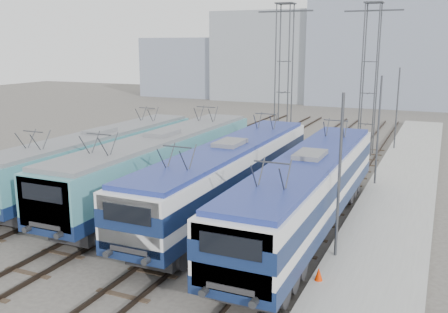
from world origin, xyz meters
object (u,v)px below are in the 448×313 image
mast_mid (378,133)px  safety_cone (319,274)px  mast_rear (397,110)px  locomotive_far_right (308,187)px  locomotive_far_left (99,156)px  locomotive_center_left (161,161)px  catenary_tower_west (284,72)px  mast_front (339,180)px  catenary_tower_east (370,73)px  locomotive_center_right (228,172)px

mast_mid → safety_cone: size_ratio=14.21×
mast_rear → locomotive_far_right: bearing=-94.9°
locomotive_far_left → mast_rear: 24.89m
locomotive_far_right → mast_mid: 9.88m
locomotive_far_right → locomotive_far_left: bearing=171.2°
locomotive_center_left → locomotive_far_right: bearing=-12.0°
catenary_tower_west → safety_cone: 24.84m
locomotive_far_left → catenary_tower_west: 17.52m
locomotive_far_right → mast_front: size_ratio=2.65×
locomotive_far_right → catenary_tower_east: 20.10m
catenary_tower_east → mast_front: size_ratio=1.71×
catenary_tower_west → mast_mid: size_ratio=1.71×
locomotive_center_right → locomotive_far_right: bearing=-14.5°
catenary_tower_east → mast_rear: catenary_tower_east is taller
catenary_tower_east → safety_cone: size_ratio=24.36×
mast_mid → locomotive_far_left: bearing=-153.8°
locomotive_far_right → catenary_tower_east: catenary_tower_east is taller
catenary_tower_west → mast_rear: size_ratio=1.71×
catenary_tower_east → mast_mid: catenary_tower_east is taller
locomotive_far_right → catenary_tower_east: bearing=90.7°
mast_front → mast_rear: (0.00, 24.00, 0.00)m
locomotive_far_right → mast_front: mast_front is taller
locomotive_far_right → mast_mid: bearing=79.1°
locomotive_far_right → catenary_tower_west: catenary_tower_west is taller
locomotive_center_right → mast_front: mast_front is taller
locomotive_far_left → mast_mid: 17.15m
catenary_tower_east → mast_rear: 4.28m
catenary_tower_west → safety_cone: catenary_tower_west is taller
locomotive_center_left → safety_cone: size_ratio=38.16×
locomotive_far_left → mast_front: 16.04m
locomotive_far_left → locomotive_center_left: locomotive_center_left is taller
locomotive_far_left → catenary_tower_east: catenary_tower_east is taller
locomotive_far_left → catenary_tower_west: bearing=66.5°
mast_front → locomotive_far_left: bearing=163.8°
locomotive_far_left → mast_rear: size_ratio=2.53×
catenary_tower_east → safety_cone: catenary_tower_east is taller
mast_mid → mast_rear: bearing=90.0°
locomotive_center_left → catenary_tower_west: 16.46m
catenary_tower_west → mast_front: size_ratio=1.71×
locomotive_far_left → locomotive_center_left: size_ratio=0.94×
mast_mid → safety_cone: mast_mid is taller
locomotive_far_left → locomotive_far_right: 13.66m
locomotive_center_left → mast_mid: size_ratio=2.69×
locomotive_center_left → mast_rear: size_ratio=2.69×
locomotive_far_right → safety_cone: bearing=-70.3°
catenary_tower_west → mast_front: catenary_tower_west is taller
locomotive_center_right → locomotive_center_left: bearing=170.5°
locomotive_center_left → catenary_tower_east: bearing=63.7°
safety_cone → locomotive_far_right: bearing=109.7°
locomotive_far_right → safety_cone: locomotive_far_right is taller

